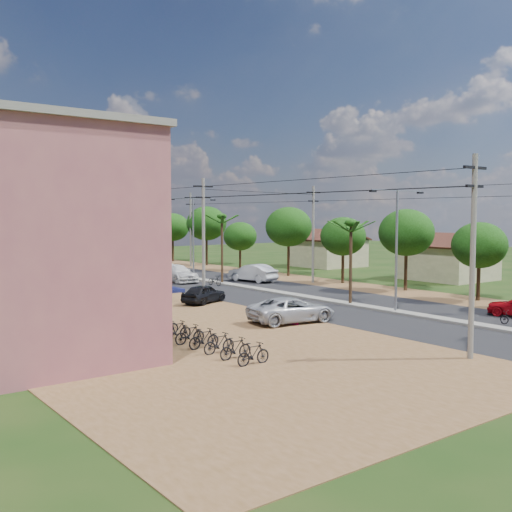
{
  "coord_description": "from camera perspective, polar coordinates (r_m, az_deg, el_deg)",
  "views": [
    {
      "loc": [
        -30.27,
        -25.01,
        6.39
      ],
      "look_at": [
        -0.99,
        13.59,
        3.0
      ],
      "focal_mm": 42.0,
      "sensor_mm": 36.0,
      "label": 1
    }
  ],
  "objects": [
    {
      "name": "moto_rider_west_a",
      "position": [
        53.42,
        -3.96,
        -2.38
      ],
      "size": [
        0.74,
        1.79,
        0.92
      ],
      "primitive_type": "imported",
      "rotation": [
        0.0,
        0.0,
        0.07
      ],
      "color": "black",
      "rests_on": "ground"
    },
    {
      "name": "car_white_far",
      "position": [
        56.83,
        -7.52,
        -1.69
      ],
      "size": [
        2.26,
        5.43,
        1.57
      ],
      "primitive_type": "imported",
      "rotation": [
        0.0,
        0.0,
        -0.01
      ],
      "color": "silver",
      "rests_on": "ground"
    },
    {
      "name": "utility_pole_w_b",
      "position": [
        43.75,
        -5.02,
        1.85
      ],
      "size": [
        1.6,
        0.24,
        9.0
      ],
      "color": "#605E56",
      "rests_on": "ground"
    },
    {
      "name": "tree_east_e",
      "position": [
        61.65,
        3.12,
        2.79
      ],
      "size": [
        4.8,
        4.8,
        7.14
      ],
      "color": "black",
      "rests_on": "ground"
    },
    {
      "name": "car_parked_dark",
      "position": [
        43.05,
        -5.0,
        -3.64
      ],
      "size": [
        4.25,
        3.05,
        1.34
      ],
      "primitive_type": "imported",
      "rotation": [
        0.0,
        0.0,
        1.99
      ],
      "color": "black",
      "rests_on": "ground"
    },
    {
      "name": "house_east_far",
      "position": [
        73.85,
        6.85,
        0.87
      ],
      "size": [
        7.6,
        7.5,
        4.6
      ],
      "color": "gray",
      "rests_on": "ground"
    },
    {
      "name": "streetlight_near",
      "position": [
        39.3,
        13.24,
        1.56
      ],
      "size": [
        5.1,
        0.18,
        8.0
      ],
      "color": "gray",
      "rests_on": "ground"
    },
    {
      "name": "house_east_near",
      "position": [
        61.39,
        17.92,
        0.08
      ],
      "size": [
        7.6,
        7.5,
        4.6
      ],
      "color": "gray",
      "rests_on": "ground"
    },
    {
      "name": "palm_median_mid",
      "position": [
        54.24,
        -3.27,
        3.48
      ],
      "size": [
        2.0,
        2.0,
        6.55
      ],
      "color": "black",
      "rests_on": "ground"
    },
    {
      "name": "tree_east_g",
      "position": [
        74.68,
        -4.73,
        3.11
      ],
      "size": [
        5.0,
        5.0,
        7.38
      ],
      "color": "black",
      "rests_on": "ground"
    },
    {
      "name": "tree_east_c",
      "position": [
        51.23,
        14.13,
        2.17
      ],
      "size": [
        4.6,
        4.6,
        6.83
      ],
      "color": "black",
      "rests_on": "ground"
    },
    {
      "name": "utility_pole_w_a",
      "position": [
        27.74,
        19.95,
        0.39
      ],
      "size": [
        1.6,
        0.24,
        9.0
      ],
      "color": "#605E56",
      "rests_on": "ground"
    },
    {
      "name": "roadside_sign",
      "position": [
        34.79,
        3.3,
        -5.84
      ],
      "size": [
        0.38,
        1.05,
        0.9
      ],
      "rotation": [
        0.0,
        0.0,
        0.29
      ],
      "color": "#A90F40",
      "rests_on": "ground"
    },
    {
      "name": "moto_rider_west_b",
      "position": [
        64.21,
        -10.1,
        -1.34
      ],
      "size": [
        0.59,
        1.63,
        0.96
      ],
      "primitive_type": "imported",
      "rotation": [
        0.0,
        0.0,
        -0.09
      ],
      "color": "black",
      "rests_on": "ground"
    },
    {
      "name": "moto_rider_east",
      "position": [
        37.31,
        23.23,
        -5.55
      ],
      "size": [
        0.6,
        1.57,
        0.81
      ],
      "primitive_type": "imported",
      "rotation": [
        0.0,
        0.0,
        3.1
      ],
      "color": "black",
      "rests_on": "ground"
    },
    {
      "name": "shophouse_pink",
      "position": [
        26.38,
        -18.84,
        1.12
      ],
      "size": [
        9.0,
        6.4,
        10.3
      ],
      "color": "brown",
      "rests_on": "ground"
    },
    {
      "name": "car_silver_mid",
      "position": [
        56.47,
        -0.34,
        -1.66
      ],
      "size": [
        2.68,
        5.24,
        1.65
      ],
      "primitive_type": "imported",
      "rotation": [
        0.0,
        0.0,
        3.34
      ],
      "color": "#ADB0B6",
      "rests_on": "ground"
    },
    {
      "name": "streetlight_mid",
      "position": [
        58.48,
        -6.0,
        2.41
      ],
      "size": [
        5.1,
        0.18,
        8.0
      ],
      "color": "gray",
      "rests_on": "ground"
    },
    {
      "name": "tree_east_h",
      "position": [
        81.41,
        -7.94,
        2.73
      ],
      "size": [
        4.4,
        4.4,
        6.52
      ],
      "color": "black",
      "rests_on": "ground"
    },
    {
      "name": "utility_pole_w_d",
      "position": [
        83.34,
        -20.98,
        2.61
      ],
      "size": [
        1.6,
        0.24,
        9.0
      ],
      "color": "#605E56",
      "rests_on": "ground"
    },
    {
      "name": "median",
      "position": [
        52.97,
        -2.03,
        -2.83
      ],
      "size": [
        1.0,
        90.0,
        0.18
      ],
      "primitive_type": "cube",
      "color": "#605E56",
      "rests_on": "ground"
    },
    {
      "name": "dirt_lot_west",
      "position": [
        36.93,
        -12.24,
        -6.02
      ],
      "size": [
        18.0,
        46.0,
        0.04
      ],
      "primitive_type": "cube",
      "color": "brown",
      "rests_on": "ground"
    },
    {
      "name": "streetlight_far",
      "position": [
        80.9,
        -15.22,
        2.73
      ],
      "size": [
        5.1,
        0.18,
        8.0
      ],
      "color": "gray",
      "rests_on": "ground"
    },
    {
      "name": "shophouse_cream",
      "position": [
        33.11,
        -22.64,
        0.7
      ],
      "size": [
        9.0,
        6.4,
        9.3
      ],
      "color": "gray",
      "rests_on": "ground"
    },
    {
      "name": "road",
      "position": [
        50.57,
        -0.07,
        -3.23
      ],
      "size": [
        12.0,
        110.0,
        0.04
      ],
      "primitive_type": "cube",
      "color": "black",
      "rests_on": "ground"
    },
    {
      "name": "car_parked_silver",
      "position": [
        35.41,
        3.43,
        -5.19
      ],
      "size": [
        5.59,
        3.17,
        1.47
      ],
      "primitive_type": "imported",
      "rotation": [
        0.0,
        0.0,
        1.43
      ],
      "color": "#ADB0B6",
      "rests_on": "ground"
    },
    {
      "name": "tree_east_b",
      "position": [
        46.86,
        20.5,
        0.96
      ],
      "size": [
        4.0,
        4.0,
        5.83
      ],
      "color": "black",
      "rests_on": "ground"
    },
    {
      "name": "parked_scooter_row",
      "position": [
        30.37,
        -6.96,
        -7.21
      ],
      "size": [
        1.66,
        12.17,
        1.0
      ],
      "color": "black",
      "rests_on": "ground"
    },
    {
      "name": "utility_pole_w_c",
      "position": [
        63.45,
        -15.67,
        2.38
      ],
      "size": [
        1.6,
        0.24,
        9.0
      ],
      "color": "#605E56",
      "rests_on": "ground"
    },
    {
      "name": "utility_pole_e_c",
      "position": [
        73.48,
        -6.25,
        2.7
      ],
      "size": [
        1.6,
        0.24,
        9.0
      ],
      "color": "#605E56",
      "rests_on": "ground"
    },
    {
      "name": "dirt_shoulder_east",
      "position": [
        56.08,
        6.88,
        -2.55
      ],
      "size": [
        5.0,
        90.0,
        0.03
      ],
      "primitive_type": "cube",
      "color": "brown",
      "rests_on": "ground"
    },
    {
      "name": "ground",
      "position": [
        39.78,
        13.13,
        -5.35
      ],
      "size": [
        160.0,
        160.0,
        0.0
      ],
      "primitive_type": "plane",
      "color": "black",
      "rests_on": "ground"
    },
    {
      "name": "tree_east_f",
      "position": [
        67.75,
        -1.52,
        1.88
      ],
      "size": [
        3.8,
        3.8,
        5.52
      ],
      "color": "black",
      "rests_on": "ground"
    },
    {
      "name": "palm_median_near",
      "position": [
        41.93,
        9.04,
        2.79
      ],
      "size": [
        2.0,
        2.0,
        6.15
      ],
      "color": "black",
      "rests_on": "ground"
    },
    {
      "name": "tree_east_d",
      "position": [
        55.67,
        8.3,
        1.85
      ],
      "size": [
        4.2,
        4.2,
        6.13
      ],
      "color": "black",
      "rests_on": "ground"
    },
    {
      "name": "utility_pole_e_b",
      "position": [
        55.78,
        5.46,
        2.31
      ],
      "size": [
        1.6,
        0.24,
        9.0
      ],
      "color": "#605E56",
      "rests_on": "ground"
    },
    {
      "name": "palm_median_far",
      "position": [
        68.12,
        -10.81,
        2.98
      ],
      "size": [
        2.0,
        2.0,
        5.85
      ],
      "color": "black",
      "rests_on": "ground"
    }
  ]
}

